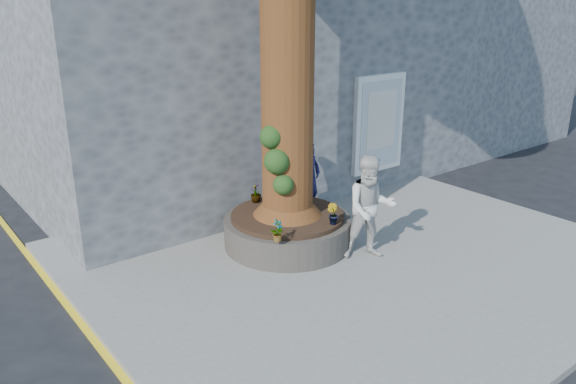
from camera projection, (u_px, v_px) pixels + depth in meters
ground at (327, 309)px, 8.40m from camera, size 120.00×120.00×0.00m
pavement at (353, 256)px, 9.99m from camera, size 9.00×8.00×0.12m
yellow_line at (103, 353)px, 7.37m from camera, size 0.10×30.00×0.01m
stone_shop at (214, 49)px, 14.16m from camera, size 10.30×8.30×6.30m
neighbour_shop at (420, 41)px, 18.85m from camera, size 6.00×8.00×6.00m
planter at (287, 229)px, 10.21m from camera, size 2.30×2.30×0.60m
man at (310, 179)px, 11.40m from camera, size 0.67×0.54×1.58m
woman at (370, 208)px, 9.53m from camera, size 1.11×1.04×1.82m
shopping_bag at (324, 208)px, 11.66m from camera, size 0.23×0.19×0.28m
plant_a at (278, 230)px, 8.92m from camera, size 0.23×0.18×0.37m
plant_b at (333, 214)px, 9.60m from camera, size 0.22×0.22×0.36m
plant_c at (256, 193)px, 10.63m from camera, size 0.27×0.27×0.36m
plant_d at (278, 234)px, 8.94m from camera, size 0.30×0.31×0.26m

